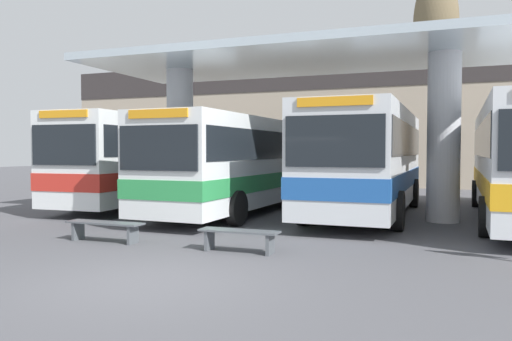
% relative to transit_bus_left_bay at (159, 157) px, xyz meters
% --- Properties ---
extents(ground_plane, '(100.00, 100.00, 0.00)m').
position_rel_transit_bus_left_bay_xyz_m(ground_plane, '(6.36, -10.59, -1.85)').
color(ground_plane, '#4C4C51').
extents(townhouse_backdrop, '(40.00, 0.58, 7.58)m').
position_rel_transit_bus_left_bay_xyz_m(townhouse_backdrop, '(6.36, 12.03, 2.57)').
color(townhouse_backdrop, tan).
rests_on(townhouse_backdrop, ground_plane).
extents(station_canopy, '(13.80, 5.91, 5.21)m').
position_rel_transit_bus_left_bay_xyz_m(station_canopy, '(6.36, -1.72, 2.44)').
color(station_canopy, silver).
rests_on(station_canopy, ground_plane).
extents(transit_bus_left_bay, '(3.01, 11.34, 3.33)m').
position_rel_transit_bus_left_bay_xyz_m(transit_bus_left_bay, '(0.00, 0.00, 0.00)').
color(transit_bus_left_bay, white).
rests_on(transit_bus_left_bay, ground_plane).
extents(transit_bus_center_bay, '(2.95, 10.65, 3.16)m').
position_rel_transit_bus_left_bay_xyz_m(transit_bus_center_bay, '(4.26, -1.38, -0.08)').
color(transit_bus_center_bay, white).
rests_on(transit_bus_center_bay, ground_plane).
extents(transit_bus_right_bay, '(2.92, 10.20, 3.38)m').
position_rel_transit_bus_left_bay_xyz_m(transit_bus_right_bay, '(8.44, -0.85, 0.04)').
color(transit_bus_right_bay, silver).
rests_on(transit_bus_right_bay, ground_plane).
extents(waiting_bench_near_pillar, '(1.90, 0.44, 0.46)m').
position_rel_transit_bus_left_bay_xyz_m(waiting_bench_near_pillar, '(3.50, -7.97, -1.50)').
color(waiting_bench_near_pillar, '#4C5156').
rests_on(waiting_bench_near_pillar, ground_plane).
extents(waiting_bench_far_platform, '(1.70, 0.44, 0.46)m').
position_rel_transit_bus_left_bay_xyz_m(waiting_bench_far_platform, '(6.84, -7.97, -1.50)').
color(waiting_bench_far_platform, '#4C5156').
rests_on(waiting_bench_far_platform, ground_plane).
extents(poplar_tree_behind_left, '(1.83, 1.83, 9.55)m').
position_rel_transit_bus_left_bay_xyz_m(poplar_tree_behind_left, '(10.38, 5.07, 5.34)').
color(poplar_tree_behind_left, brown).
rests_on(poplar_tree_behind_left, ground_plane).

